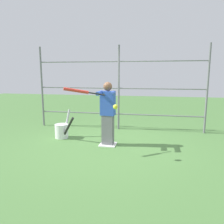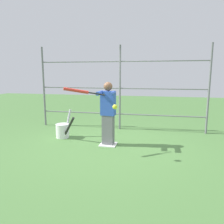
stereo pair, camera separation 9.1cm
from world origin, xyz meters
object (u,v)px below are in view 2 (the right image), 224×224
(softball_in_flight, at_px, (115,107))
(bat_bucket, at_px, (63,130))
(batter, at_px, (108,112))
(baseball_bat_swinging, at_px, (80,91))

(softball_in_flight, height_order, bat_bucket, softball_in_flight)
(batter, height_order, softball_in_flight, batter)
(baseball_bat_swinging, distance_m, softball_in_flight, 0.87)
(batter, relative_size, softball_in_flight, 16.07)
(batter, xyz_separation_m, bat_bucket, (1.35, -0.36, -0.62))
(baseball_bat_swinging, relative_size, bat_bucket, 1.03)
(batter, relative_size, bat_bucket, 2.01)
(batter, distance_m, baseball_bat_swinging, 0.97)
(batter, xyz_separation_m, baseball_bat_swinging, (0.46, 0.66, 0.54))
(batter, height_order, bat_bucket, batter)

